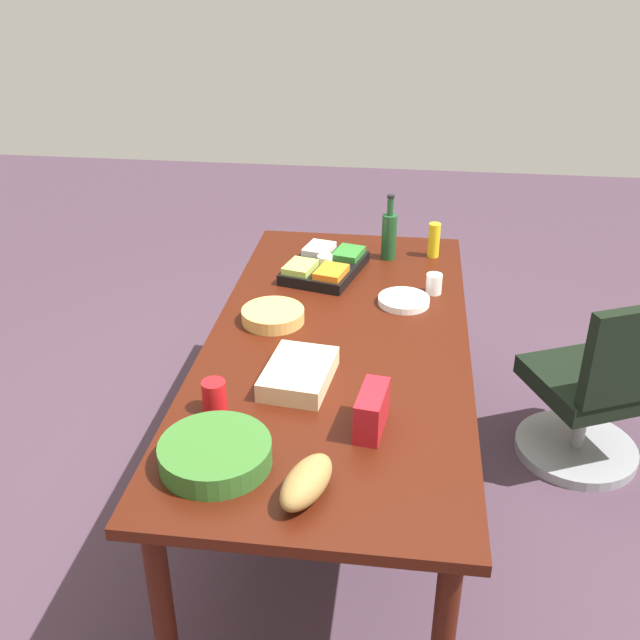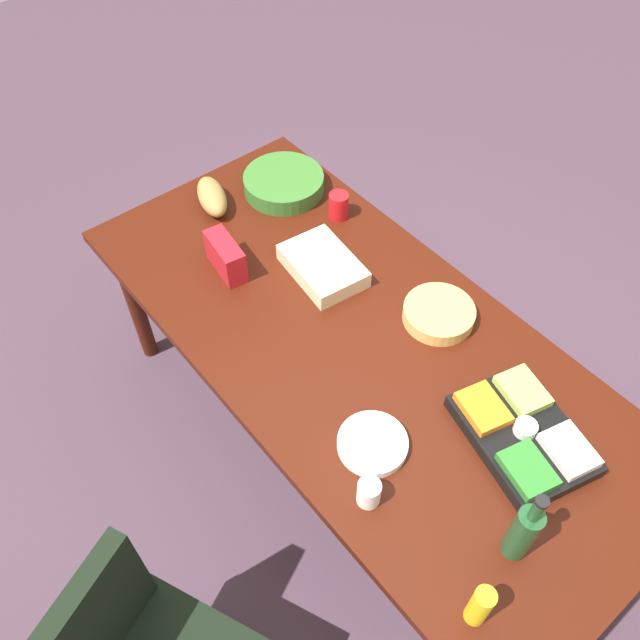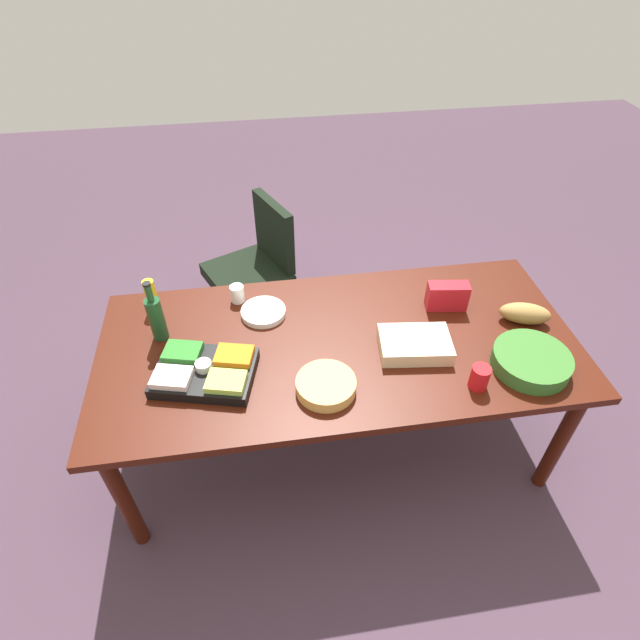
# 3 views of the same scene
# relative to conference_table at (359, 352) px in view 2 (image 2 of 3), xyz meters

# --- Properties ---
(ground_plane) EXTENTS (10.00, 10.00, 0.00)m
(ground_plane) POSITION_rel_conference_table_xyz_m (0.00, 0.00, -0.70)
(ground_plane) COLOR #44303E
(conference_table) EXTENTS (2.22, 1.02, 0.78)m
(conference_table) POSITION_rel_conference_table_xyz_m (0.00, 0.00, 0.00)
(conference_table) COLOR #3B1207
(conference_table) RESTS_ON ground
(salad_bowl) EXTENTS (0.42, 0.42, 0.07)m
(salad_bowl) POSITION_rel_conference_table_xyz_m (-0.81, 0.28, 0.11)
(salad_bowl) COLOR #326525
(salad_bowl) RESTS_ON conference_table
(chip_bag_red) EXTENTS (0.21, 0.11, 0.14)m
(chip_bag_red) POSITION_rel_conference_table_xyz_m (-0.57, -0.17, 0.14)
(chip_bag_red) COLOR red
(chip_bag_red) RESTS_ON conference_table
(mustard_bottle) EXTENTS (0.07, 0.07, 0.17)m
(mustard_bottle) POSITION_rel_conference_table_xyz_m (0.87, -0.37, 0.16)
(mustard_bottle) COLOR yellow
(mustard_bottle) RESTS_ON conference_table
(veggie_tray) EXTENTS (0.48, 0.39, 0.09)m
(veggie_tray) POSITION_rel_conference_table_xyz_m (0.61, 0.13, 0.11)
(veggie_tray) COLOR black
(veggie_tray) RESTS_ON conference_table
(wine_bottle) EXTENTS (0.09, 0.09, 0.32)m
(wine_bottle) POSITION_rel_conference_table_xyz_m (0.82, -0.16, 0.20)
(wine_bottle) COLOR #1B4623
(wine_bottle) RESTS_ON conference_table
(red_solo_cup) EXTENTS (0.08, 0.08, 0.11)m
(red_solo_cup) POSITION_rel_conference_table_xyz_m (-0.54, 0.35, 0.13)
(red_solo_cup) COLOR red
(red_solo_cup) RESTS_ON conference_table
(chip_bowl) EXTENTS (0.29, 0.29, 0.05)m
(chip_bowl) POSITION_rel_conference_table_xyz_m (0.11, 0.28, 0.10)
(chip_bowl) COLOR #DBA854
(chip_bowl) RESTS_ON conference_table
(paper_cup) EXTENTS (0.08, 0.08, 0.09)m
(paper_cup) POSITION_rel_conference_table_xyz_m (0.46, -0.37, 0.12)
(paper_cup) COLOR white
(paper_cup) RESTS_ON conference_table
(bread_loaf) EXTENTS (0.26, 0.18, 0.10)m
(bread_loaf) POSITION_rel_conference_table_xyz_m (-0.91, -0.01, 0.12)
(bread_loaf) COLOR olive
(bread_loaf) RESTS_ON conference_table
(paper_plate_stack) EXTENTS (0.25, 0.25, 0.03)m
(paper_plate_stack) POSITION_rel_conference_table_xyz_m (0.33, -0.25, 0.09)
(paper_plate_stack) COLOR white
(paper_plate_stack) RESTS_ON conference_table
(sheet_cake) EXTENTS (0.34, 0.26, 0.07)m
(sheet_cake) POSITION_rel_conference_table_xyz_m (-0.33, 0.10, 0.11)
(sheet_cake) COLOR beige
(sheet_cake) RESTS_ON conference_table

